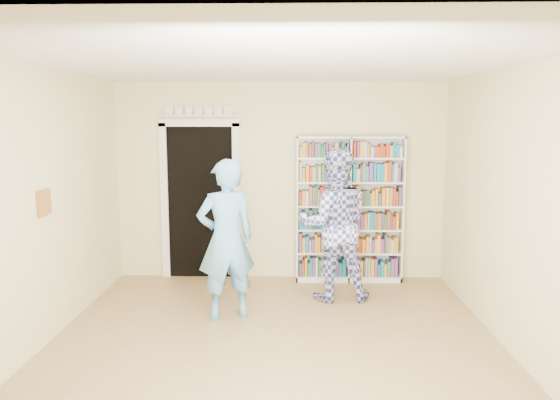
% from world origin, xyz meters
% --- Properties ---
extents(floor, '(5.00, 5.00, 0.00)m').
position_xyz_m(floor, '(0.00, 0.00, 0.00)').
color(floor, '#967348').
rests_on(floor, ground).
extents(ceiling, '(5.00, 5.00, 0.00)m').
position_xyz_m(ceiling, '(0.00, 0.00, 2.70)').
color(ceiling, white).
rests_on(ceiling, wall_back).
extents(wall_back, '(4.50, 0.00, 4.50)m').
position_xyz_m(wall_back, '(0.00, 2.50, 1.35)').
color(wall_back, beige).
rests_on(wall_back, floor).
extents(wall_left, '(0.00, 5.00, 5.00)m').
position_xyz_m(wall_left, '(-2.25, 0.00, 1.35)').
color(wall_left, beige).
rests_on(wall_left, floor).
extents(wall_right, '(0.00, 5.00, 5.00)m').
position_xyz_m(wall_right, '(2.25, 0.00, 1.35)').
color(wall_right, beige).
rests_on(wall_right, floor).
extents(bookshelf, '(1.44, 0.27, 1.97)m').
position_xyz_m(bookshelf, '(0.94, 2.34, 1.00)').
color(bookshelf, white).
rests_on(bookshelf, floor).
extents(doorway, '(1.10, 0.08, 2.43)m').
position_xyz_m(doorway, '(-1.10, 2.48, 1.18)').
color(doorway, black).
rests_on(doorway, floor).
extents(wall_art, '(0.03, 0.25, 0.25)m').
position_xyz_m(wall_art, '(-2.23, 0.20, 1.40)').
color(wall_art, brown).
rests_on(wall_art, wall_left).
extents(man_blue, '(0.76, 0.64, 1.78)m').
position_xyz_m(man_blue, '(-0.55, 0.88, 0.89)').
color(man_blue, '#64ABE0').
rests_on(man_blue, floor).
extents(man_plaid, '(0.93, 0.74, 1.85)m').
position_xyz_m(man_plaid, '(0.69, 1.57, 0.93)').
color(man_plaid, '#303A95').
rests_on(man_plaid, floor).
extents(paper_sheet, '(0.18, 0.10, 0.28)m').
position_xyz_m(paper_sheet, '(0.76, 1.41, 0.95)').
color(paper_sheet, white).
rests_on(paper_sheet, man_plaid).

